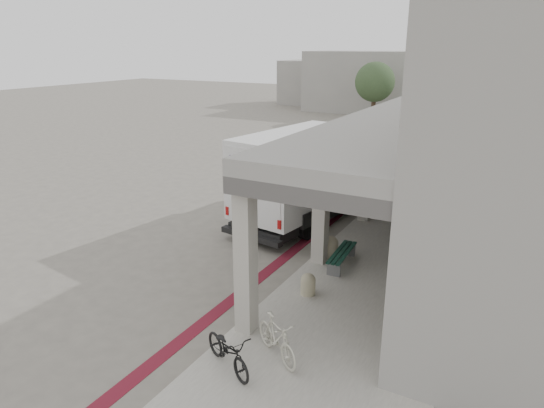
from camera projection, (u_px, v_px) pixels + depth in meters
The scene contains 14 objects.
ground at pixel (248, 257), 14.56m from camera, with size 120.00×120.00×0.00m, color #666057.
bike_lane_stripe at pixel (306, 240), 15.77m from camera, with size 0.35×40.00×0.01m, color maroon.
sidewalk at pixel (378, 285), 12.72m from camera, with size 4.40×28.00×0.12m, color gray.
transit_building at pixel (526, 141), 14.13m from camera, with size 7.60×17.00×7.00m.
distant_backdrop at pixel (423, 83), 44.91m from camera, with size 28.00×10.00×6.50m.
tree_left at pixel (375, 82), 39.18m from camera, with size 3.20×3.20×4.80m.
tree_mid at pixel (470, 84), 37.65m from camera, with size 3.20×3.20×4.80m.
fedex_truck at pixel (314, 171), 17.51m from camera, with size 3.42×7.86×3.24m.
bench at pixel (342, 255), 13.65m from camera, with size 0.50×1.77×0.41m.
bollard_near at pixel (308, 284), 12.06m from camera, with size 0.37×0.37×0.56m.
bollard_far at pixel (331, 247), 14.10m from camera, with size 0.45×0.45×0.68m.
utility_cabinet at pixel (435, 245), 13.68m from camera, with size 0.51×0.68×1.14m, color slate.
bicycle_black at pixel (228, 350), 9.23m from camera, with size 0.53×1.52×0.80m, color black.
bicycle_cream at pixel (277, 338), 9.54m from camera, with size 0.42×1.48×0.89m, color beige.
Camera 1 is at (7.03, -11.35, 6.06)m, focal length 32.00 mm.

